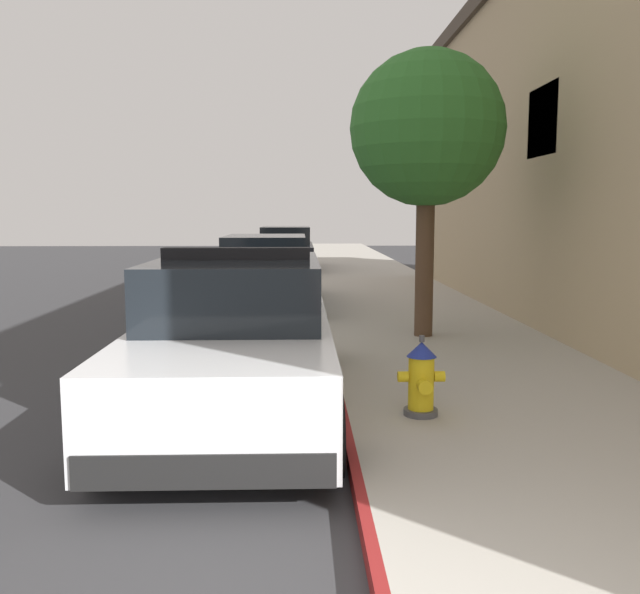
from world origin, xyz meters
TOP-DOWN VIEW (x-y plane):
  - ground_plane at (-4.31, 10.00)m, footprint 32.39×60.00m
  - sidewalk_pavement at (1.69, 10.00)m, footprint 3.39×60.00m
  - curb_painted_edge at (-0.04, 10.00)m, footprint 0.08×60.00m
  - police_cruiser at (-1.09, 4.71)m, footprint 1.94×4.84m
  - parked_car_silver_ahead at (-1.16, 11.95)m, footprint 1.94×4.84m
  - parked_car_dark_far at (-0.93, 21.17)m, footprint 1.94×4.84m
  - fire_hydrant at (0.68, 4.08)m, footprint 0.44×0.40m
  - street_tree at (1.46, 8.22)m, footprint 2.32×2.32m

SIDE VIEW (x-z plane):
  - ground_plane at x=-4.31m, z-range -0.20..0.00m
  - sidewalk_pavement at x=1.69m, z-range 0.00..0.14m
  - curb_painted_edge at x=-0.04m, z-range 0.00..0.14m
  - fire_hydrant at x=0.68m, z-range 0.11..0.87m
  - parked_car_silver_ahead at x=-1.16m, z-range -0.04..1.52m
  - parked_car_dark_far at x=-0.93m, z-range -0.04..1.52m
  - police_cruiser at x=-1.09m, z-range -0.10..1.58m
  - street_tree at x=1.46m, z-range 1.10..5.40m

